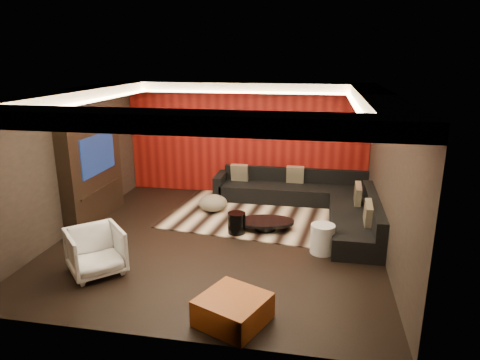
% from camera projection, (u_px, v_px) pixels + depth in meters
% --- Properties ---
extents(floor, '(6.00, 6.00, 0.02)m').
position_uv_depth(floor, '(219.00, 241.00, 8.19)').
color(floor, black).
rests_on(floor, ground).
extents(ceiling, '(6.00, 6.00, 0.02)m').
position_uv_depth(ceiling, '(217.00, 91.00, 7.40)').
color(ceiling, silver).
rests_on(ceiling, ground).
extents(wall_back, '(6.00, 0.02, 2.80)m').
position_uv_depth(wall_back, '(246.00, 139.00, 10.63)').
color(wall_back, black).
rests_on(wall_back, ground).
extents(wall_left, '(0.02, 6.00, 2.80)m').
position_uv_depth(wall_left, '(68.00, 163.00, 8.33)').
color(wall_left, black).
rests_on(wall_left, ground).
extents(wall_right, '(0.02, 6.00, 2.80)m').
position_uv_depth(wall_right, '(390.00, 178.00, 7.26)').
color(wall_right, black).
rests_on(wall_right, ground).
extents(red_feature_wall, '(5.98, 0.05, 2.78)m').
position_uv_depth(red_feature_wall, '(246.00, 139.00, 10.60)').
color(red_feature_wall, '#6B0C0A').
rests_on(red_feature_wall, ground).
extents(soffit_back, '(6.00, 0.60, 0.22)m').
position_uv_depth(soffit_back, '(244.00, 87.00, 9.98)').
color(soffit_back, silver).
rests_on(soffit_back, ground).
extents(soffit_front, '(6.00, 0.60, 0.22)m').
position_uv_depth(soffit_front, '(161.00, 121.00, 4.88)').
color(soffit_front, silver).
rests_on(soffit_front, ground).
extents(soffit_left, '(0.60, 4.80, 0.22)m').
position_uv_depth(soffit_left, '(75.00, 96.00, 7.91)').
color(soffit_left, silver).
rests_on(soffit_left, ground).
extents(soffit_right, '(0.60, 4.80, 0.22)m').
position_uv_depth(soffit_right, '(378.00, 101.00, 6.95)').
color(soffit_right, silver).
rests_on(soffit_right, ground).
extents(cove_back, '(4.80, 0.08, 0.04)m').
position_uv_depth(cove_back, '(241.00, 92.00, 9.68)').
color(cove_back, '#FFD899').
rests_on(cove_back, ground).
extents(cove_front, '(4.80, 0.08, 0.04)m').
position_uv_depth(cove_front, '(171.00, 124.00, 5.23)').
color(cove_front, '#FFD899').
rests_on(cove_front, ground).
extents(cove_left, '(0.08, 4.80, 0.04)m').
position_uv_depth(cove_left, '(92.00, 101.00, 7.87)').
color(cove_left, '#FFD899').
rests_on(cove_left, ground).
extents(cove_right, '(0.08, 4.80, 0.04)m').
position_uv_depth(cove_right, '(356.00, 106.00, 7.04)').
color(cove_right, '#FFD899').
rests_on(cove_right, ground).
extents(tv_surround, '(0.30, 2.00, 2.20)m').
position_uv_depth(tv_surround, '(92.00, 170.00, 8.95)').
color(tv_surround, black).
rests_on(tv_surround, ground).
extents(tv_screen, '(0.04, 1.30, 0.80)m').
position_uv_depth(tv_screen, '(98.00, 154.00, 8.82)').
color(tv_screen, black).
rests_on(tv_screen, ground).
extents(tv_shelf, '(0.04, 1.60, 0.04)m').
position_uv_depth(tv_shelf, '(101.00, 189.00, 9.03)').
color(tv_shelf, black).
rests_on(tv_shelf, ground).
extents(rug, '(4.33, 3.45, 0.02)m').
position_uv_depth(rug, '(263.00, 213.00, 9.58)').
color(rug, beige).
rests_on(rug, floor).
extents(coffee_table, '(1.35, 1.35, 0.19)m').
position_uv_depth(coffee_table, '(265.00, 225.00, 8.63)').
color(coffee_table, black).
rests_on(coffee_table, rug).
extents(drum_stool, '(0.41, 0.41, 0.41)m').
position_uv_depth(drum_stool, '(237.00, 223.00, 8.44)').
color(drum_stool, black).
rests_on(drum_stool, rug).
extents(striped_pouf, '(0.76, 0.76, 0.36)m').
position_uv_depth(striped_pouf, '(213.00, 203.00, 9.65)').
color(striped_pouf, beige).
rests_on(striped_pouf, rug).
extents(white_side_table, '(0.49, 0.49, 0.53)m').
position_uv_depth(white_side_table, '(322.00, 239.00, 7.61)').
color(white_side_table, silver).
rests_on(white_side_table, floor).
extents(orange_ottoman, '(1.07, 1.07, 0.36)m').
position_uv_depth(orange_ottoman, '(233.00, 309.00, 5.65)').
color(orange_ottoman, '#903712').
rests_on(orange_ottoman, floor).
extents(armchair, '(1.16, 1.16, 0.76)m').
position_uv_depth(armchair, '(96.00, 251.00, 6.88)').
color(armchair, silver).
rests_on(armchair, floor).
extents(sectional_sofa, '(3.65, 3.50, 0.75)m').
position_uv_depth(sectional_sofa, '(313.00, 201.00, 9.57)').
color(sectional_sofa, black).
rests_on(sectional_sofa, floor).
extents(throw_pillows, '(3.11, 2.78, 0.50)m').
position_uv_depth(throw_pillows, '(310.00, 187.00, 9.42)').
color(throw_pillows, '#C7B792').
rests_on(throw_pillows, sectional_sofa).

